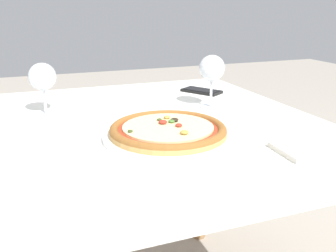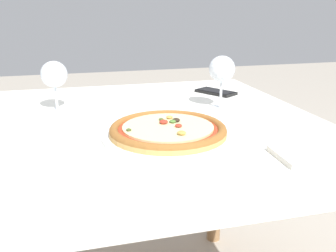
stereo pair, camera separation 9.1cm
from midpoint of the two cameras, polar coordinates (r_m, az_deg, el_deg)
The scene contains 6 objects.
dining_table at distance 1.05m, azimuth -3.95°, elevation -4.44°, with size 1.11×1.04×0.72m.
pizza_plate at distance 0.91m, azimuth 2.85°, elevation -0.82°, with size 0.32×0.32×0.04m.
wine_glass_far_left at distance 1.16m, azimuth 10.47°, elevation 8.29°, with size 0.08×0.08×0.17m.
wine_glass_far_right at distance 1.15m, azimuth -14.82°, elevation 7.42°, with size 0.08×0.08×0.15m.
cell_phone at distance 1.39m, azimuth 9.17°, elevation 5.13°, with size 0.14×0.16×0.01m.
napkin_folded at distance 0.87m, azimuth 23.73°, elevation -4.04°, with size 0.16×0.12×0.01m.
Camera 2 is at (-0.13, -0.97, 1.03)m, focal length 40.00 mm.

